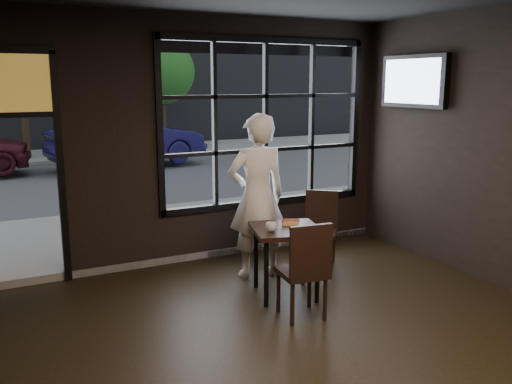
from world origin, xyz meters
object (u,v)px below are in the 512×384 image
cafe_table (286,261)px  navy_car (128,139)px  man (257,197)px  chair_near (302,269)px

cafe_table → navy_car: size_ratio=0.19×
navy_car → man: bearing=167.1°
cafe_table → man: size_ratio=0.39×
chair_near → navy_car: navy_car is taller
cafe_table → chair_near: (-0.14, -0.57, 0.11)m
chair_near → cafe_table: bearing=-97.5°
man → navy_car: 9.22m
cafe_table → man: 0.92m
cafe_table → navy_car: navy_car is taller
man → cafe_table: bearing=96.3°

